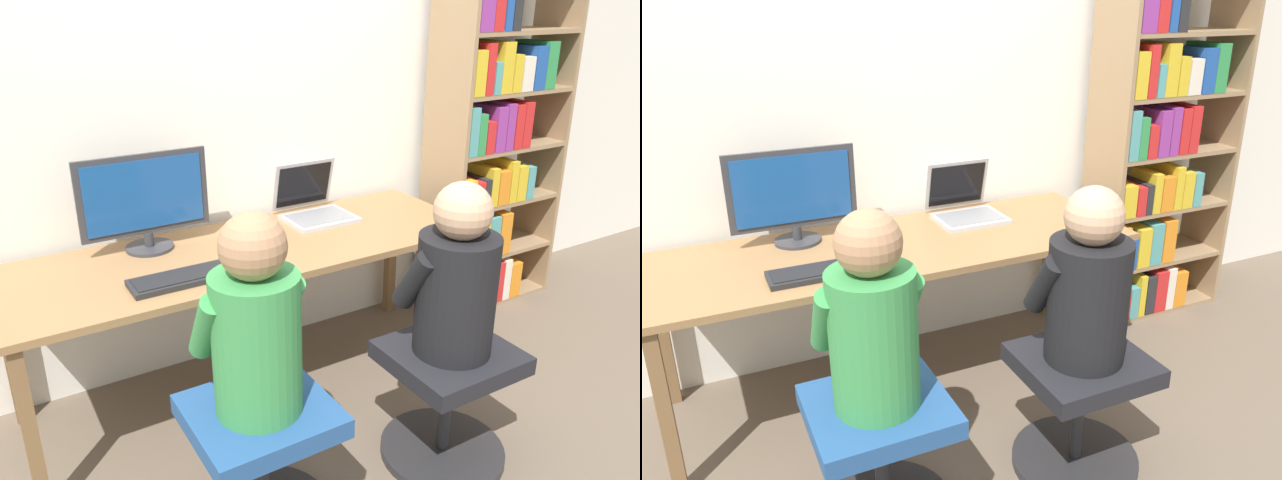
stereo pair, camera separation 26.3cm
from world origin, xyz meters
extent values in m
plane|color=brown|center=(0.00, 0.00, 0.00)|extent=(14.00, 14.00, 0.00)
cube|color=white|center=(0.00, 0.77, 1.30)|extent=(10.00, 0.05, 2.60)
cube|color=olive|center=(0.00, 0.35, 0.71)|extent=(2.07, 0.70, 0.03)
cube|color=brown|center=(-1.00, 0.04, 0.35)|extent=(0.05, 0.05, 0.69)
cube|color=brown|center=(1.00, 0.04, 0.35)|extent=(0.05, 0.05, 0.69)
cube|color=brown|center=(-1.00, 0.66, 0.35)|extent=(0.05, 0.05, 0.69)
cube|color=brown|center=(1.00, 0.66, 0.35)|extent=(0.05, 0.05, 0.69)
cylinder|color=#333338|center=(-0.39, 0.55, 0.73)|extent=(0.20, 0.20, 0.01)
cylinder|color=#333338|center=(-0.39, 0.55, 0.77)|extent=(0.04, 0.04, 0.06)
cube|color=#333338|center=(-0.39, 0.55, 0.97)|extent=(0.54, 0.02, 0.34)
cube|color=#19478C|center=(-0.39, 0.54, 0.97)|extent=(0.49, 0.01, 0.29)
cube|color=#B7B7BC|center=(0.41, 0.48, 0.73)|extent=(0.32, 0.25, 0.02)
cube|color=gray|center=(0.41, 0.48, 0.74)|extent=(0.28, 0.20, 0.00)
cube|color=#B7B7BC|center=(0.41, 0.64, 0.86)|extent=(0.32, 0.07, 0.25)
cube|color=black|center=(0.41, 0.63, 0.86)|extent=(0.28, 0.06, 0.21)
cube|color=#232326|center=(-0.39, 0.17, 0.73)|extent=(0.39, 0.15, 0.02)
cube|color=black|center=(-0.39, 0.17, 0.75)|extent=(0.36, 0.12, 0.00)
ellipsoid|color=black|center=(-0.14, 0.16, 0.74)|extent=(0.06, 0.09, 0.04)
cylinder|color=#262628|center=(-0.34, -0.39, 0.23)|extent=(0.05, 0.05, 0.38)
cube|color=#234C84|center=(-0.34, -0.39, 0.46)|extent=(0.46, 0.43, 0.07)
cylinder|color=#262628|center=(0.43, -0.45, 0.02)|extent=(0.50, 0.50, 0.04)
cylinder|color=#262628|center=(0.43, -0.45, 0.23)|extent=(0.05, 0.05, 0.38)
cube|color=black|center=(0.43, -0.45, 0.46)|extent=(0.46, 0.43, 0.07)
cylinder|color=#388C47|center=(-0.34, -0.39, 0.73)|extent=(0.28, 0.28, 0.47)
sphere|color=#A87A56|center=(-0.34, -0.39, 1.05)|extent=(0.21, 0.21, 0.21)
cylinder|color=#388C47|center=(-0.48, -0.33, 0.79)|extent=(0.08, 0.20, 0.26)
cylinder|color=#388C47|center=(-0.21, -0.33, 0.79)|extent=(0.08, 0.20, 0.26)
cylinder|color=black|center=(0.43, -0.45, 0.72)|extent=(0.29, 0.29, 0.46)
sphere|color=tan|center=(0.43, -0.45, 1.04)|extent=(0.21, 0.21, 0.21)
cylinder|color=black|center=(0.29, -0.38, 0.79)|extent=(0.08, 0.20, 0.26)
cylinder|color=black|center=(0.57, -0.38, 0.79)|extent=(0.08, 0.20, 0.26)
cube|color=#997A56|center=(1.22, 0.52, 0.94)|extent=(0.02, 0.34, 1.87)
cube|color=#997A56|center=(2.00, 0.52, 0.94)|extent=(0.02, 0.34, 1.87)
cube|color=#997A56|center=(1.61, 0.52, 0.01)|extent=(0.76, 0.33, 0.02)
cube|color=#997A56|center=(1.61, 0.52, 0.32)|extent=(0.76, 0.33, 0.02)
cube|color=#997A56|center=(1.61, 0.52, 0.63)|extent=(0.76, 0.33, 0.02)
cube|color=#997A56|center=(1.61, 0.52, 0.94)|extent=(0.76, 0.33, 0.02)
cube|color=#997A56|center=(1.61, 0.52, 1.25)|extent=(0.76, 0.33, 0.02)
cube|color=#997A56|center=(1.61, 0.52, 1.55)|extent=(0.76, 0.33, 0.02)
cube|color=#1E4C9E|center=(1.27, 0.48, 0.11)|extent=(0.07, 0.25, 0.18)
cube|color=red|center=(1.33, 0.46, 0.10)|extent=(0.04, 0.21, 0.16)
cube|color=teal|center=(1.39, 0.45, 0.12)|extent=(0.06, 0.19, 0.19)
cube|color=gold|center=(1.44, 0.47, 0.15)|extent=(0.04, 0.23, 0.25)
cube|color=#262628|center=(1.50, 0.45, 0.14)|extent=(0.06, 0.19, 0.23)
cube|color=red|center=(1.57, 0.50, 0.15)|extent=(0.08, 0.28, 0.25)
cube|color=silver|center=(1.65, 0.47, 0.15)|extent=(0.06, 0.23, 0.26)
cube|color=orange|center=(1.72, 0.48, 0.13)|extent=(0.09, 0.24, 0.22)
cube|color=orange|center=(1.27, 0.49, 0.46)|extent=(0.07, 0.27, 0.25)
cube|color=#1E4C9E|center=(1.34, 0.46, 0.43)|extent=(0.05, 0.21, 0.19)
cube|color=gold|center=(1.41, 0.47, 0.44)|extent=(0.08, 0.23, 0.22)
cube|color=teal|center=(1.50, 0.49, 0.45)|extent=(0.08, 0.27, 0.24)
cube|color=orange|center=(1.59, 0.49, 0.46)|extent=(0.08, 0.28, 0.25)
cube|color=gold|center=(1.28, 0.47, 0.73)|extent=(0.08, 0.22, 0.17)
cube|color=red|center=(1.36, 0.46, 0.72)|extent=(0.06, 0.21, 0.16)
cube|color=#262628|center=(1.41, 0.47, 0.72)|extent=(0.04, 0.23, 0.16)
cube|color=gold|center=(1.46, 0.46, 0.75)|extent=(0.05, 0.20, 0.22)
cube|color=orange|center=(1.53, 0.46, 0.74)|extent=(0.08, 0.21, 0.19)
cube|color=gold|center=(1.61, 0.49, 0.76)|extent=(0.05, 0.27, 0.24)
cube|color=gold|center=(1.67, 0.49, 0.74)|extent=(0.07, 0.26, 0.20)
cube|color=teal|center=(1.75, 0.46, 0.74)|extent=(0.06, 0.20, 0.19)
cube|color=teal|center=(1.27, 0.47, 1.08)|extent=(0.06, 0.24, 0.25)
cube|color=#2D8C47|center=(1.33, 0.49, 1.06)|extent=(0.05, 0.27, 0.21)
cube|color=red|center=(1.39, 0.49, 1.03)|extent=(0.06, 0.27, 0.17)
cube|color=#8C338C|center=(1.46, 0.49, 1.07)|extent=(0.07, 0.27, 0.24)
cube|color=#8C338C|center=(1.53, 0.46, 1.07)|extent=(0.06, 0.20, 0.25)
cube|color=red|center=(1.60, 0.47, 1.07)|extent=(0.06, 0.22, 0.24)
cube|color=red|center=(1.66, 0.47, 1.07)|extent=(0.06, 0.23, 0.25)
cube|color=gold|center=(1.27, 0.48, 1.37)|extent=(0.07, 0.24, 0.22)
cube|color=red|center=(1.34, 0.49, 1.39)|extent=(0.05, 0.28, 0.25)
cube|color=teal|center=(1.40, 0.47, 1.34)|extent=(0.04, 0.23, 0.16)
cube|color=gold|center=(1.46, 0.47, 1.39)|extent=(0.08, 0.24, 0.26)
cube|color=gold|center=(1.54, 0.46, 1.35)|extent=(0.06, 0.20, 0.19)
cube|color=silver|center=(1.62, 0.46, 1.35)|extent=(0.08, 0.21, 0.18)
cube|color=#1E4C9E|center=(1.71, 0.46, 1.37)|extent=(0.08, 0.21, 0.23)
cube|color=#2D8C47|center=(1.79, 0.48, 1.38)|extent=(0.08, 0.25, 0.25)
cube|color=#8C338C|center=(1.28, 0.47, 1.67)|extent=(0.09, 0.22, 0.21)
cube|color=red|center=(1.36, 0.46, 1.67)|extent=(0.07, 0.21, 0.21)
cube|color=#1E4C9E|center=(1.43, 0.48, 1.68)|extent=(0.05, 0.25, 0.23)
cube|color=#262628|center=(1.49, 0.45, 1.69)|extent=(0.06, 0.19, 0.25)
camera|label=1|loc=(-1.05, -1.93, 1.74)|focal=35.00mm
camera|label=2|loc=(-0.81, -2.06, 1.74)|focal=35.00mm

